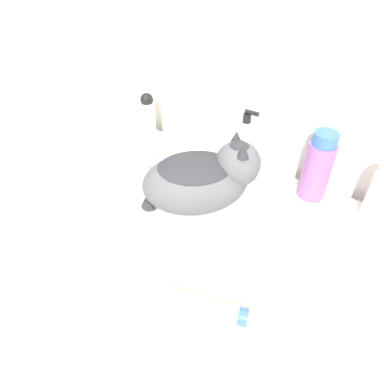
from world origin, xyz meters
name	(u,v)px	position (x,y,z in m)	size (l,w,h in m)	color
wall_back	(280,43)	(0.00, 0.61, 1.20)	(8.00, 0.05, 2.40)	silver
vanity_counter	(204,310)	(0.00, 0.28, 0.43)	(1.28, 0.55, 0.86)	beige
sink_basin	(195,212)	(-0.02, 0.25, 0.89)	(0.36, 0.36, 0.05)	white
cat	(201,177)	(-0.01, 0.26, 0.99)	(0.30, 0.28, 0.18)	#56565B
faucet	(145,161)	(-0.22, 0.30, 0.93)	(0.16, 0.08, 0.15)	silver
soap_pump_bottle	(244,146)	(-0.02, 0.50, 0.94)	(0.06, 0.06, 0.19)	silver
deodorant_stick	(148,116)	(-0.37, 0.50, 0.94)	(0.05, 0.05, 0.15)	white
mouthwash_bottle	(318,167)	(0.19, 0.50, 0.95)	(0.07, 0.07, 0.19)	#93569E
lotion_bottle_white	(381,191)	(0.34, 0.50, 0.94)	(0.06, 0.06, 0.17)	silver
cream_tube	(207,306)	(0.14, 0.05, 0.87)	(0.16, 0.07, 0.03)	silver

